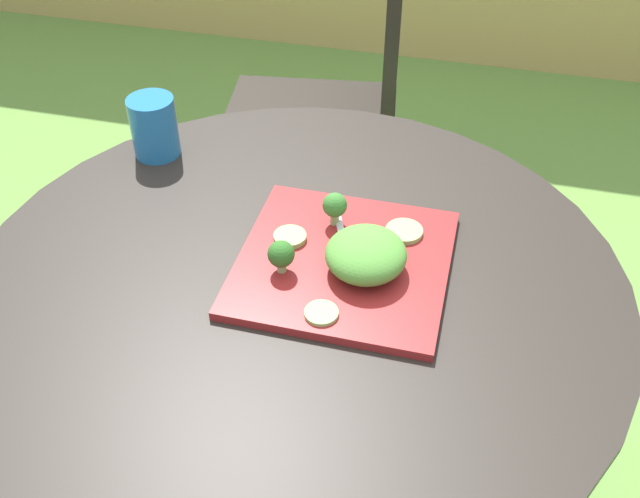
{
  "coord_description": "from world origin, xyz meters",
  "views": [
    {
      "loc": [
        0.22,
        -0.73,
        1.41
      ],
      "look_at": [
        0.03,
        0.02,
        0.75
      ],
      "focal_mm": 40.74,
      "sensor_mm": 36.0,
      "label": 1
    }
  ],
  "objects_px": {
    "salad_plate": "(344,263)",
    "drinking_glass": "(154,130)",
    "fork": "(342,236)",
    "patio_chair": "(344,95)"
  },
  "relations": [
    {
      "from": "salad_plate",
      "to": "drinking_glass",
      "type": "relative_size",
      "value": 2.83
    },
    {
      "from": "drinking_glass",
      "to": "fork",
      "type": "xyz_separation_m",
      "value": [
        0.37,
        -0.16,
        -0.03
      ]
    },
    {
      "from": "patio_chair",
      "to": "salad_plate",
      "type": "bearing_deg",
      "value": -77.53
    },
    {
      "from": "patio_chair",
      "to": "fork",
      "type": "bearing_deg",
      "value": -77.78
    },
    {
      "from": "fork",
      "to": "patio_chair",
      "type": "bearing_deg",
      "value": 102.22
    },
    {
      "from": "patio_chair",
      "to": "salad_plate",
      "type": "xyz_separation_m",
      "value": [
        0.18,
        -0.82,
        0.19
      ]
    },
    {
      "from": "patio_chair",
      "to": "drinking_glass",
      "type": "bearing_deg",
      "value": -108.23
    },
    {
      "from": "patio_chair",
      "to": "drinking_glass",
      "type": "height_order",
      "value": "patio_chair"
    },
    {
      "from": "patio_chair",
      "to": "fork",
      "type": "distance_m",
      "value": 0.81
    },
    {
      "from": "patio_chair",
      "to": "fork",
      "type": "height_order",
      "value": "patio_chair"
    }
  ]
}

